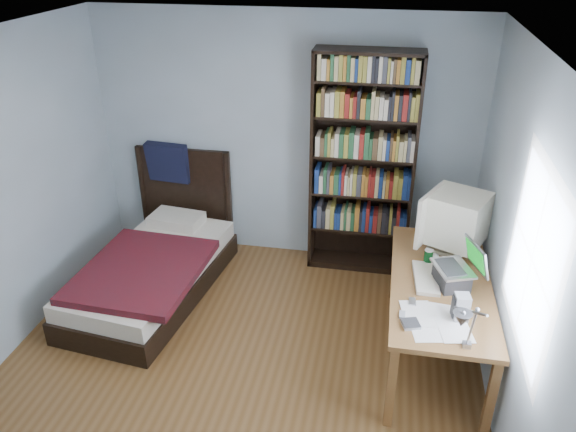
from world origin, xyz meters
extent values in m
plane|color=brown|center=(0.00, 0.00, 0.00)|extent=(4.20, 4.20, 0.00)
plane|color=white|center=(0.00, 0.00, 2.50)|extent=(4.20, 4.20, 0.00)
cube|color=#8C9CA4|center=(0.00, 2.10, 1.25)|extent=(3.80, 0.04, 2.50)
cube|color=#8C9CA4|center=(1.90, 0.00, 1.25)|extent=(0.04, 4.20, 2.50)
cube|color=white|center=(1.89, -0.15, 1.45)|extent=(0.01, 1.14, 1.14)
cube|color=white|center=(1.88, -0.15, 1.45)|extent=(0.01, 1.00, 1.00)
cube|color=brown|center=(1.50, 0.64, 0.71)|extent=(0.75, 1.67, 0.04)
cube|color=brown|center=(1.18, -0.15, 0.34)|extent=(0.06, 0.06, 0.69)
cube|color=brown|center=(1.83, -0.15, 0.34)|extent=(0.06, 0.06, 0.69)
cube|color=brown|center=(1.18, 1.42, 0.34)|extent=(0.06, 0.06, 0.69)
cube|color=brown|center=(1.83, 1.42, 0.34)|extent=(0.06, 0.06, 0.69)
cube|color=brown|center=(1.50, 1.25, 0.34)|extent=(0.69, 0.40, 0.68)
cube|color=beige|center=(1.58, 1.13, 0.75)|extent=(0.36, 0.34, 0.03)
cylinder|color=beige|center=(1.58, 1.13, 0.80)|extent=(0.11, 0.11, 0.07)
cube|color=beige|center=(1.61, 1.13, 1.04)|extent=(0.57, 0.56, 0.42)
cube|color=beige|center=(1.40, 1.13, 1.04)|extent=(0.22, 0.41, 0.44)
cube|color=#3D7ADD|center=(1.38, 1.13, 1.04)|extent=(0.15, 0.30, 0.28)
cube|color=#2D2D30|center=(1.57, 0.59, 0.80)|extent=(0.28, 0.31, 0.14)
cube|color=#ACACB0|center=(1.57, 0.59, 0.88)|extent=(0.33, 0.38, 0.02)
cube|color=#2D2D30|center=(1.55, 0.59, 0.89)|extent=(0.23, 0.29, 0.00)
cube|color=#ACACB0|center=(1.72, 0.59, 1.00)|extent=(0.18, 0.32, 0.23)
cube|color=#0CBF26|center=(1.71, 0.59, 1.00)|extent=(0.14, 0.26, 0.18)
cube|color=#99999E|center=(1.63, -0.10, 0.75)|extent=(0.05, 0.05, 0.04)
cylinder|color=#99999E|center=(1.63, -0.16, 0.94)|extent=(0.02, 0.13, 0.35)
cylinder|color=#99999E|center=(1.56, -0.35, 1.19)|extent=(0.15, 0.29, 0.18)
cone|color=#99999E|center=(1.50, -0.49, 1.22)|extent=(0.11, 0.11, 0.09)
cube|color=beige|center=(1.39, 0.64, 0.75)|extent=(0.20, 0.45, 0.04)
cube|color=gray|center=(1.60, 0.19, 0.83)|extent=(0.11, 0.11, 0.20)
cylinder|color=black|center=(1.41, 0.87, 0.79)|extent=(0.07, 0.07, 0.13)
ellipsoid|color=silver|center=(1.47, 0.97, 0.75)|extent=(0.06, 0.11, 0.04)
cube|color=#ACACB0|center=(1.29, 0.31, 0.74)|extent=(0.05, 0.09, 0.02)
cube|color=gray|center=(1.22, 0.15, 0.74)|extent=(0.04, 0.08, 0.02)
cube|color=gray|center=(1.27, 0.05, 0.74)|extent=(0.14, 0.14, 0.02)
cube|color=black|center=(0.32, 1.94, 1.10)|extent=(0.03, 0.30, 2.19)
cube|color=black|center=(1.27, 1.94, 1.10)|extent=(0.03, 0.30, 2.19)
cube|color=black|center=(0.79, 1.94, 2.18)|extent=(0.99, 0.30, 0.03)
cube|color=black|center=(0.79, 1.94, 0.03)|extent=(0.99, 0.30, 0.06)
cube|color=black|center=(0.79, 2.08, 1.10)|extent=(0.99, 0.02, 2.19)
cube|color=olive|center=(0.79, 1.92, 1.13)|extent=(0.91, 0.22, 1.99)
cube|color=black|center=(-1.07, 1.05, 0.11)|extent=(1.17, 2.00, 0.22)
cube|color=#EEE6CD|center=(-1.07, 1.05, 0.30)|extent=(1.12, 1.94, 0.16)
cube|color=maroon|center=(-1.04, 0.81, 0.41)|extent=(1.07, 1.29, 0.07)
cube|color=#EEE6CD|center=(-1.07, 1.75, 0.43)|extent=(0.56, 0.39, 0.12)
cube|color=black|center=(-1.07, 2.06, 0.55)|extent=(1.01, 0.05, 1.10)
cylinder|color=black|center=(-1.55, 2.04, 0.55)|extent=(0.06, 0.06, 1.10)
cylinder|color=black|center=(-0.60, 2.04, 0.55)|extent=(0.06, 0.06, 1.10)
cube|color=black|center=(-1.22, 2.03, 0.95)|extent=(0.46, 0.20, 0.43)
camera|label=1|loc=(1.02, -3.09, 3.14)|focal=35.00mm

